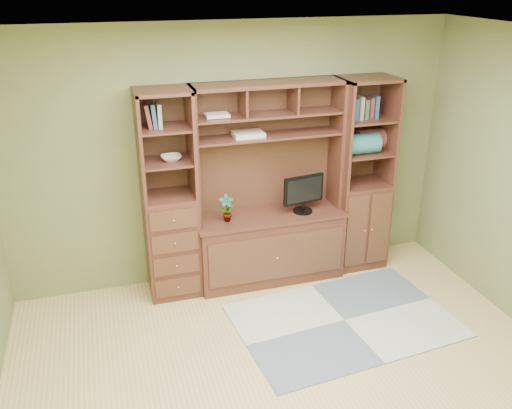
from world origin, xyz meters
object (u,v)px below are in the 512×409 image
object	(u,v)px
monitor	(304,187)
left_tower	(169,197)
center_hutch	(270,187)
right_tower	(362,176)

from	to	relation	value
monitor	left_tower	bearing A→B (deg)	167.99
left_tower	monitor	bearing A→B (deg)	-3.19
left_tower	monitor	world-z (taller)	left_tower
left_tower	center_hutch	bearing A→B (deg)	-2.29
center_hutch	left_tower	xyz separation A→B (m)	(-1.00, 0.04, 0.00)
center_hutch	monitor	xyz separation A→B (m)	(0.34, -0.03, -0.02)
center_hutch	right_tower	size ratio (longest dim) A/B	1.00
center_hutch	monitor	size ratio (longest dim) A/B	3.79
monitor	center_hutch	bearing A→B (deg)	165.37
center_hutch	right_tower	world-z (taller)	same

